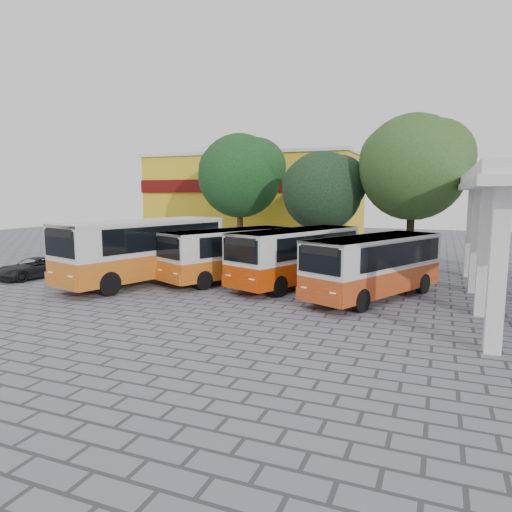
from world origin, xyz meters
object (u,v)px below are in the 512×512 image
at_px(bus_far_left, 143,247).
at_px(bus_centre_left, 229,251).
at_px(parked_car, 34,268).
at_px(bus_far_right, 374,263).
at_px(bus_centre_right, 296,253).

bearing_deg(bus_far_left, bus_centre_left, 47.91).
bearing_deg(parked_car, bus_far_right, 18.87).
distance_m(bus_centre_left, parked_car, 10.64).
distance_m(bus_centre_right, bus_far_right, 4.19).
distance_m(bus_centre_left, bus_far_right, 7.69).
bearing_deg(bus_centre_right, bus_centre_left, -158.24).
relative_size(bus_centre_right, bus_far_right, 1.03).
bearing_deg(bus_centre_right, parked_car, -144.92).
xyz_separation_m(bus_centre_left, parked_car, (-10.07, -3.30, -1.00)).
bearing_deg(bus_centre_left, bus_centre_right, 25.75).
bearing_deg(parked_car, bus_far_left, 21.93).
xyz_separation_m(bus_far_left, bus_centre_right, (7.32, 2.28, -0.24)).
relative_size(bus_far_left, bus_centre_left, 1.18).
bearing_deg(bus_far_left, bus_far_right, 21.00).
bearing_deg(bus_far_right, bus_far_left, -150.23).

